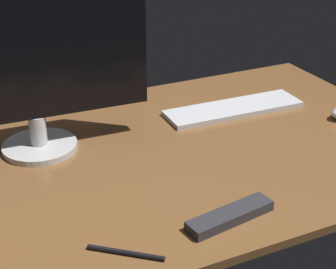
{
  "coord_description": "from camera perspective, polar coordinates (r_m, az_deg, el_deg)",
  "views": [
    {
      "loc": [
        -49.79,
        -109.17,
        67.32
      ],
      "look_at": [
        0.97,
        -2.13,
        8.0
      ],
      "focal_mm": 58.76,
      "sensor_mm": 36.0,
      "label": 1
    }
  ],
  "objects": [
    {
      "name": "pen",
      "position": [
        1.04,
        -4.41,
        -12.13
      ],
      "size": [
        12.13,
        10.19,
        0.96
      ],
      "primitive_type": "cylinder",
      "rotation": [
        0.0,
        1.57,
        -0.69
      ],
      "color": "black",
      "rests_on": "desk"
    },
    {
      "name": "keyboard",
      "position": [
        1.61,
        6.82,
        2.69
      ],
      "size": [
        41.15,
        12.6,
        1.41
      ],
      "primitive_type": "cube",
      "rotation": [
        0.0,
        0.0,
        -0.03
      ],
      "color": "silver",
      "rests_on": "desk"
    },
    {
      "name": "monitor",
      "position": [
        1.33,
        -14.22,
        8.04
      ],
      "size": [
        57.02,
        18.72,
        45.41
      ],
      "rotation": [
        0.0,
        0.0,
        -0.05
      ],
      "color": "silver",
      "rests_on": "desk"
    },
    {
      "name": "tv_remote",
      "position": [
        1.13,
        6.47,
        -8.38
      ],
      "size": [
        20.1,
        7.54,
        2.17
      ],
      "primitive_type": "cube",
      "rotation": [
        0.0,
        0.0,
        0.15
      ],
      "color": "#2D2D33",
      "rests_on": "desk"
    },
    {
      "name": "desk",
      "position": [
        1.37,
        -0.75,
        -2.33
      ],
      "size": [
        140.0,
        84.0,
        2.0
      ],
      "primitive_type": "cube",
      "color": "brown",
      "rests_on": "ground"
    }
  ]
}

